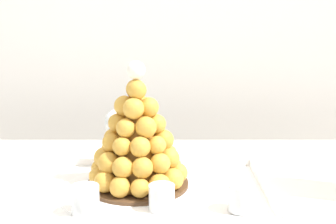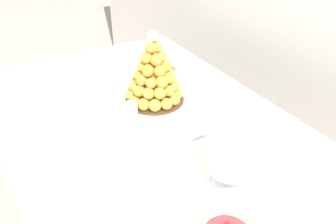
# 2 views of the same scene
# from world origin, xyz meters

# --- Properties ---
(serving_tray) EXTENTS (0.62, 0.35, 0.02)m
(serving_tray) POSITION_xyz_m (-0.11, 0.06, 0.80)
(serving_tray) COLOR white
(serving_tray) RESTS_ON buffet_table
(croquembouche) EXTENTS (0.24, 0.24, 0.29)m
(croquembouche) POSITION_xyz_m (-0.09, 0.09, 0.91)
(croquembouche) COLOR #4C331E
(croquembouche) RESTS_ON serving_tray
(dessert_cup_left) EXTENTS (0.06, 0.06, 0.06)m
(dessert_cup_left) POSITION_xyz_m (-0.35, -0.06, 0.83)
(dessert_cup_left) COLOR silver
(dessert_cup_left) RESTS_ON serving_tray
(dessert_cup_mid_left) EXTENTS (0.06, 0.06, 0.06)m
(dessert_cup_mid_left) POSITION_xyz_m (-0.19, -0.06, 0.83)
(dessert_cup_mid_left) COLOR silver
(dessert_cup_mid_left) RESTS_ON serving_tray
(dessert_cup_centre) EXTENTS (0.05, 0.05, 0.05)m
(dessert_cup_centre) POSITION_xyz_m (-0.04, -0.04, 0.83)
(dessert_cup_centre) COLOR silver
(dessert_cup_centre) RESTS_ON serving_tray
(dessert_cup_mid_right) EXTENTS (0.05, 0.05, 0.05)m
(dessert_cup_mid_right) POSITION_xyz_m (0.13, -0.04, 0.83)
(dessert_cup_mid_right) COLOR silver
(dessert_cup_mid_right) RESTS_ON serving_tray
(wine_glass) EXTENTS (0.07, 0.07, 0.16)m
(wine_glass) POSITION_xyz_m (-0.15, 0.22, 0.92)
(wine_glass) COLOR silver
(wine_glass) RESTS_ON buffet_table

